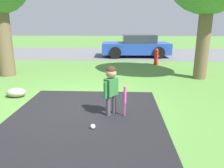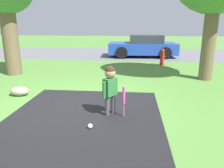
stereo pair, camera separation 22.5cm
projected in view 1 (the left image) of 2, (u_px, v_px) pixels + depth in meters
ground_plane at (77, 104)px, 5.25m from camera, size 60.00×60.00×0.00m
street_strip at (106, 53)px, 14.19m from camera, size 40.00×6.00×0.01m
child at (111, 84)px, 4.46m from camera, size 0.30×0.35×1.04m
baseball_bat at (125, 97)px, 4.44m from camera, size 0.06×0.06×0.66m
sports_ball at (93, 127)px, 3.98m from camera, size 0.09×0.09×0.09m
fire_hydrant at (156, 57)px, 10.14m from camera, size 0.25×0.22×0.75m
parked_car at (136, 46)px, 12.67m from camera, size 3.91×2.15×1.25m
edging_rock at (16, 92)px, 5.72m from camera, size 0.51×0.35×0.24m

